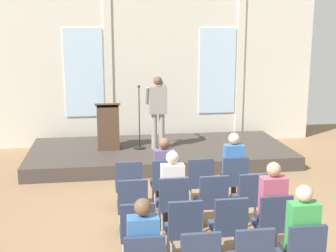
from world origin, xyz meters
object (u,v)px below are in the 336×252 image
(mic_stand, at_px, (140,135))
(audience_r0_c1, at_px, (164,169))
(chair_r0_c2, at_px, (199,179))
(audience_r3_c0, at_px, (143,246))
(lectern, at_px, (108,127))
(chair_r2_c3, at_px, (272,221))
(chair_r2_c0, at_px, (137,229))
(chair_r2_c2, at_px, (229,223))
(speaker, at_px, (158,107))
(chair_r0_c0, at_px, (129,182))
(audience_r0_c3, at_px, (233,165))
(chair_r0_c1, at_px, (164,181))
(chair_r1_c0, at_px, (132,203))
(audience_r2_c3, at_px, (271,203))
(chair_r1_c3, at_px, (250,196))
(chair_r2_c1, at_px, (184,226))
(audience_r3_c3, at_px, (300,233))
(chair_r1_c1, at_px, (173,200))
(chair_r1_c2, at_px, (212,198))
(audience_r1_c1, at_px, (172,187))
(chair_r0_c3, at_px, (233,177))

(mic_stand, relative_size, audience_r0_c1, 1.19)
(chair_r0_c2, relative_size, audience_r3_c0, 0.71)
(lectern, bearing_deg, chair_r2_c3, -66.45)
(chair_r2_c0, bearing_deg, chair_r2_c2, 0.00)
(speaker, height_order, chair_r0_c0, speaker)
(audience_r0_c3, bearing_deg, chair_r2_c2, -107.72)
(chair_r0_c1, distance_m, audience_r0_c3, 1.29)
(chair_r1_c0, bearing_deg, chair_r0_c2, 36.90)
(chair_r1_c0, height_order, audience_r2_c3, audience_r2_c3)
(lectern, relative_size, chair_r1_c3, 1.23)
(chair_r0_c2, height_order, chair_r2_c1, same)
(chair_r1_c3, xyz_separation_m, chair_r2_c0, (-1.91, -0.95, 0.00))
(chair_r0_c0, bearing_deg, audience_r3_c3, -55.60)
(chair_r0_c0, bearing_deg, audience_r0_c3, 2.39)
(speaker, bearing_deg, audience_r0_c3, -70.77)
(chair_r0_c2, relative_size, chair_r1_c1, 1.00)
(chair_r1_c2, distance_m, audience_r3_c3, 1.95)
(speaker, distance_m, chair_r2_c0, 5.05)
(audience_r0_c1, bearing_deg, chair_r0_c0, -172.65)
(chair_r2_c0, relative_size, chair_r2_c1, 1.00)
(chair_r1_c0, bearing_deg, chair_r1_c1, 0.00)
(lectern, xyz_separation_m, audience_r3_c3, (2.21, -5.94, -0.11))
(chair_r1_c3, height_order, audience_r3_c3, audience_r3_c3)
(chair_r0_c1, xyz_separation_m, audience_r2_c3, (1.27, -1.83, 0.23))
(chair_r2_c1, bearing_deg, chair_r0_c1, 90.00)
(chair_r0_c0, xyz_separation_m, audience_r3_c0, (-0.00, -2.78, 0.20))
(mic_stand, height_order, chair_r1_c2, mic_stand)
(chair_r2_c3, bearing_deg, audience_r2_c3, 90.00)
(mic_stand, relative_size, audience_r1_c1, 1.17)
(chair_r0_c3, xyz_separation_m, audience_r0_c3, (-0.00, 0.08, 0.21))
(chair_r1_c2, height_order, chair_r2_c2, same)
(chair_r0_c2, bearing_deg, audience_r2_c3, -70.85)
(audience_r1_c1, xyz_separation_m, chair_r1_c3, (1.27, -0.08, -0.20))
(audience_r0_c3, bearing_deg, audience_r0_c1, 179.90)
(chair_r0_c1, relative_size, audience_r1_c1, 0.71)
(speaker, height_order, chair_r2_c1, speaker)
(chair_r0_c0, height_order, chair_r1_c0, same)
(speaker, relative_size, chair_r1_c1, 1.88)
(lectern, xyz_separation_m, chair_r0_c2, (1.57, -3.15, -0.34))
(chair_r0_c2, xyz_separation_m, chair_r2_c2, (0.00, -1.91, 0.00))
(lectern, relative_size, chair_r0_c1, 1.23)
(chair_r0_c2, bearing_deg, chair_r2_c0, -123.66)
(chair_r1_c0, height_order, chair_r1_c3, same)
(chair_r0_c0, bearing_deg, speaker, 73.40)
(speaker, xyz_separation_m, chair_r2_c0, (-0.89, -4.90, -0.81))
(speaker, xyz_separation_m, lectern, (-1.19, 0.16, -0.48))
(chair_r0_c1, height_order, chair_r1_c1, same)
(chair_r0_c3, xyz_separation_m, chair_r2_c3, (0.00, -1.91, 0.00))
(chair_r1_c2, xyz_separation_m, chair_r1_c3, (0.64, 0.00, 0.00))
(chair_r1_c1, xyz_separation_m, chair_r2_c3, (1.27, -0.95, 0.00))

